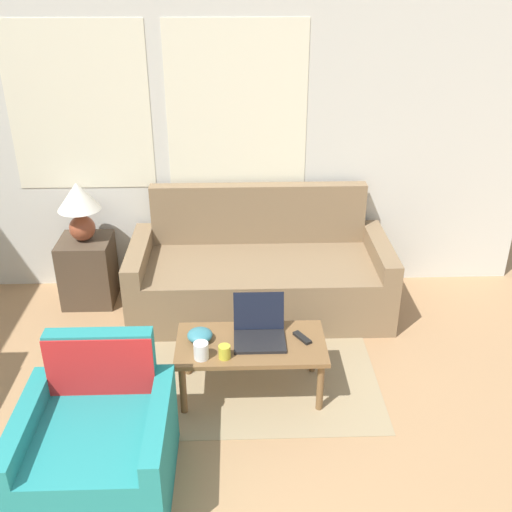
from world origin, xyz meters
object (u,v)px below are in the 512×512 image
at_px(coffee_table, 251,348).
at_px(tv_remote, 302,338).
at_px(laptop, 259,330).
at_px(cup_navy, 201,351).
at_px(armchair, 98,446).
at_px(table_lamp, 79,204).
at_px(cup_yellow, 224,352).
at_px(snack_bowl, 200,335).
at_px(couch, 260,275).

bearing_deg(coffee_table, tv_remote, 4.66).
bearing_deg(laptop, cup_navy, -150.01).
height_order(armchair, table_lamp, table_lamp).
distance_m(armchair, coffee_table, 1.12).
height_order(armchair, tv_remote, armchair).
xyz_separation_m(table_lamp, coffee_table, (1.31, -1.23, -0.52)).
height_order(coffee_table, laptop, laptop).
relative_size(cup_yellow, snack_bowl, 0.53).
relative_size(coffee_table, snack_bowl, 5.90).
distance_m(table_lamp, cup_yellow, 1.85).
height_order(table_lamp, coffee_table, table_lamp).
bearing_deg(couch, cup_yellow, -102.00).
relative_size(couch, coffee_table, 2.12).
relative_size(armchair, snack_bowl, 4.86).
bearing_deg(snack_bowl, cup_yellow, -50.31).
xyz_separation_m(table_lamp, cup_yellow, (1.15, -1.39, -0.43)).
bearing_deg(snack_bowl, tv_remote, -0.81).
height_order(table_lamp, snack_bowl, table_lamp).
relative_size(table_lamp, coffee_table, 0.50).
bearing_deg(coffee_table, armchair, -138.54).
height_order(table_lamp, cup_yellow, table_lamp).
xyz_separation_m(snack_bowl, tv_remote, (0.66, -0.01, -0.03)).
bearing_deg(tv_remote, laptop, 174.36).
height_order(couch, coffee_table, couch).
height_order(armchair, laptop, armchair).
distance_m(table_lamp, snack_bowl, 1.61).
relative_size(table_lamp, snack_bowl, 2.98).
height_order(table_lamp, laptop, table_lamp).
xyz_separation_m(armchair, laptop, (0.89, 0.79, 0.19)).
relative_size(armchair, cup_navy, 7.21).
xyz_separation_m(armchair, cup_yellow, (0.67, 0.58, 0.18)).
height_order(coffee_table, tv_remote, tv_remote).
relative_size(laptop, tv_remote, 2.18).
distance_m(couch, cup_yellow, 1.29).
bearing_deg(armchair, cup_navy, 47.84).
bearing_deg(tv_remote, armchair, -146.74).
bearing_deg(coffee_table, cup_navy, -153.22).
distance_m(coffee_table, laptop, 0.13).
relative_size(armchair, table_lamp, 1.63).
distance_m(table_lamp, cup_navy, 1.76).
xyz_separation_m(couch, coffee_table, (-0.10, -1.09, 0.06)).
bearing_deg(armchair, laptop, 41.65).
height_order(couch, armchair, couch).
relative_size(couch, tv_remote, 13.54).
bearing_deg(cup_yellow, couch, 78.00).
bearing_deg(coffee_table, cup_yellow, -136.60).
distance_m(coffee_table, snack_bowl, 0.34).
height_order(cup_yellow, snack_bowl, cup_yellow).
distance_m(cup_navy, tv_remote, 0.67).
bearing_deg(laptop, coffee_table, -135.64).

